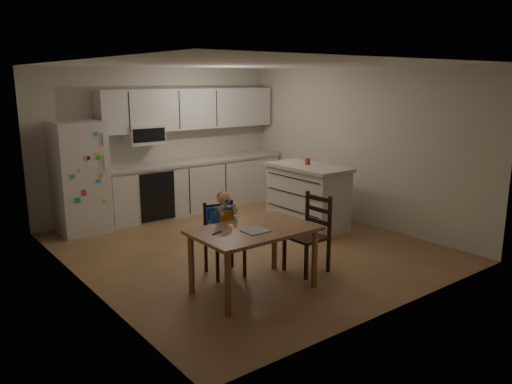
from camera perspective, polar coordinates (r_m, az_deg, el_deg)
The scene contains 10 objects.
room at distance 7.16m, azimuth -3.49°, elevation 4.23°, with size 4.52×5.01×2.51m.
refrigerator at distance 8.04m, azimuth -19.50°, elevation 1.58°, with size 0.72×0.70×1.70m, color silver.
kitchen_run at distance 8.95m, azimuth -7.17°, elevation 3.46°, with size 3.37×0.62×2.15m.
kitchen_island at distance 7.93m, azimuth 5.93°, elevation -0.47°, with size 0.71×1.35×0.99m.
red_cup at distance 7.90m, azimuth 5.91°, elevation 3.50°, with size 0.08×0.08×0.10m, color red.
dining_table at distance 5.49m, azimuth -0.26°, elevation -5.16°, with size 1.34×0.86×0.72m.
napkin at distance 5.36m, azimuth -0.05°, elevation -4.47°, with size 0.26×0.22×0.01m, color #A8A8AD.
toddler_spoon at distance 5.29m, azimuth -4.60°, elevation -4.69°, with size 0.02×0.02×0.12m, color blue.
chair_booster at distance 5.97m, azimuth -3.79°, elevation -3.68°, with size 0.45×0.45×1.03m.
chair_side at distance 6.14m, azimuth 6.47°, elevation -4.08°, with size 0.43×0.43×0.95m.
Camera 1 is at (-3.98, -5.37, 2.31)m, focal length 35.00 mm.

